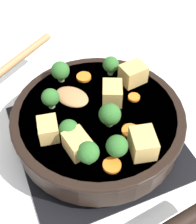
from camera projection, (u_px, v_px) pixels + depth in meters
The scene contains 20 objects.
ground_plane at pixel (98, 140), 0.63m from camera, with size 2.40×2.40×0.00m, color white.
front_burner_grate at pixel (98, 136), 0.62m from camera, with size 0.31×0.31×0.03m.
skillet_pan at pixel (98, 122), 0.59m from camera, with size 0.41×0.32×0.06m.
wooden_spoon at pixel (33, 78), 0.62m from camera, with size 0.25×0.24×0.02m.
tofu_cube_center_large at pixel (133, 74), 0.61m from camera, with size 0.05×0.04×0.04m, color tan.
tofu_cube_near_handle at pixel (112, 93), 0.57m from camera, with size 0.04×0.04×0.04m, color tan.
tofu_cube_east_chunk at pixel (48, 129), 0.52m from camera, with size 0.04×0.03×0.03m, color tan.
tofu_cube_west_chunk at pixel (77, 144), 0.50m from camera, with size 0.04×0.03×0.03m, color tan.
tofu_cube_back_piece at pixel (143, 143), 0.50m from camera, with size 0.05×0.04×0.04m, color tan.
broccoli_floret_near_spoon at pixel (50, 98), 0.56m from camera, with size 0.03×0.03×0.04m.
broccoli_floret_center_top at pixel (117, 146), 0.49m from camera, with size 0.04×0.04×0.04m.
broccoli_floret_east_rim at pixel (88, 153), 0.48m from camera, with size 0.04×0.04×0.04m.
broccoli_floret_west_rim at pixel (110, 115), 0.53m from camera, with size 0.04×0.04×0.05m.
broccoli_floret_north_edge at pixel (111, 65), 0.62m from camera, with size 0.03×0.03×0.04m.
broccoli_floret_south_cluster at pixel (60, 71), 0.61m from camera, with size 0.04×0.04×0.04m.
broccoli_floret_mid_floret at pixel (69, 130), 0.51m from camera, with size 0.03×0.03×0.04m.
carrot_slice_orange_thin at pixel (134, 97), 0.59m from camera, with size 0.02×0.02×0.01m, color orange.
carrot_slice_near_center at pixel (84, 77), 0.63m from camera, with size 0.03×0.03×0.01m, color orange.
carrot_slice_edge_slice at pixel (112, 165), 0.49m from camera, with size 0.03×0.03×0.01m, color orange.
carrot_slice_under_broccoli at pixel (130, 131), 0.53m from camera, with size 0.03×0.03×0.01m, color orange.
Camera 1 is at (0.35, -0.15, 0.51)m, focal length 50.00 mm.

